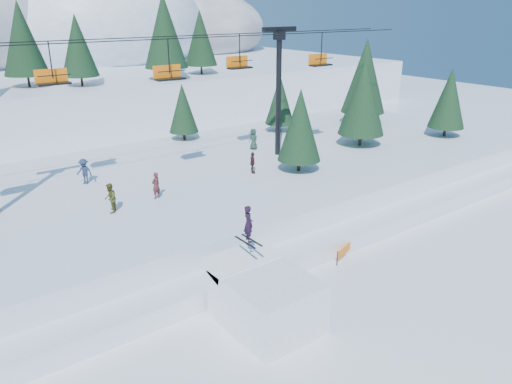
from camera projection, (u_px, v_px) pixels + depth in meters
ground at (305, 346)px, 22.33m from camera, size 160.00×160.00×0.00m
mid_shelf at (135, 202)px, 35.39m from camera, size 70.00×22.00×2.50m
berm at (210, 266)px, 28.14m from camera, size 70.00×6.00×1.10m
jump_kicker at (265, 298)px, 23.52m from camera, size 3.75×5.11×5.57m
chairlift at (142, 85)px, 33.28m from camera, size 46.00×3.21×10.28m
conifer_stand at (130, 123)px, 34.31m from camera, size 64.27×17.75×8.76m
distant_skiers at (123, 179)px, 33.45m from camera, size 28.87×7.75×1.84m
banner_near at (347, 248)px, 30.19m from camera, size 2.70×0.99×0.90m
banner_far at (369, 224)px, 33.56m from camera, size 2.81×0.57×0.90m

